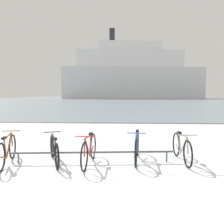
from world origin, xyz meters
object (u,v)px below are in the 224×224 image
bicycle_3 (137,147)px  bicycle_4 (182,148)px  bicycle_1 (54,150)px  bicycle_2 (89,150)px  bicycle_0 (7,150)px  ferry_ship (131,75)px

bicycle_3 → bicycle_4: (1.18, 0.00, -0.02)m
bicycle_1 → bicycle_2: bearing=-4.2°
bicycle_1 → bicycle_4: 3.35m
bicycle_2 → bicycle_3: bearing=16.9°
bicycle_3 → bicycle_0: bearing=-172.1°
bicycle_2 → bicycle_1: bearing=175.8°
bicycle_1 → bicycle_2: (0.92, -0.07, 0.03)m
bicycle_1 → bicycle_2: 0.92m
ferry_ship → bicycle_0: bearing=-94.4°
bicycle_1 → bicycle_3: bearing=8.2°
bicycle_3 → ferry_ship: 73.84m
bicycle_1 → bicycle_3: (2.15, 0.31, 0.04)m
bicycle_3 → bicycle_4: 1.18m
bicycle_0 → ferry_ship: 74.48m
bicycle_1 → ferry_ship: ferry_ship is taller
ferry_ship → bicycle_2: bearing=-92.7°
bicycle_4 → bicycle_1: bearing=-174.6°
bicycle_1 → bicycle_3: bicycle_3 is taller
bicycle_0 → bicycle_4: size_ratio=0.99×
bicycle_1 → bicycle_4: bicycle_4 is taller
bicycle_0 → bicycle_3: 3.35m
bicycle_2 → bicycle_3: (1.23, 0.38, 0.01)m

